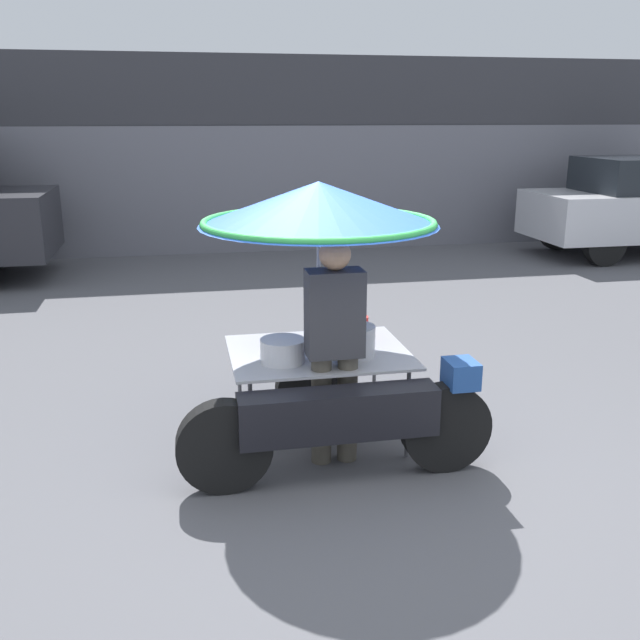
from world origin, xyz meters
TOP-DOWN VIEW (x-y plane):
  - ground_plane at (0.00, 0.00)m, footprint 36.00×36.00m
  - shopfront_building at (0.00, 9.26)m, footprint 28.00×2.06m
  - vendor_motorcycle_cart at (-0.12, 0.51)m, footprint 2.11×1.67m
  - vendor_person at (-0.09, 0.22)m, footprint 0.38×0.22m

SIDE VIEW (x-z plane):
  - ground_plane at x=0.00m, z-range 0.00..0.00m
  - vendor_person at x=-0.09m, z-range 0.09..1.67m
  - vendor_motorcycle_cart at x=-0.12m, z-range 0.46..2.37m
  - shopfront_building at x=0.00m, z-range -0.01..3.31m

